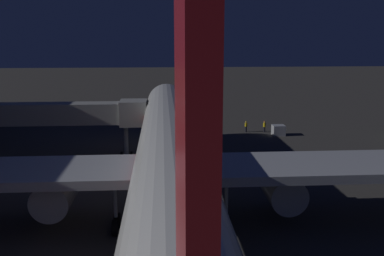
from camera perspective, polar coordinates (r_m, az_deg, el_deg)
ground_plane at (r=45.08m, az=-3.06°, el=-6.75°), size 320.00×320.00×0.00m
airliner_at_gate at (r=32.98m, az=-2.85°, el=-4.25°), size 54.18×61.06×19.08m
jet_bridge at (r=53.98m, az=-17.58°, el=1.80°), size 25.14×3.40×6.95m
baggage_container_near_belt at (r=65.38m, az=11.40°, el=-0.29°), size 1.81×1.65×1.53m
ground_crew_near_nose_gear at (r=67.16m, az=9.59°, el=0.27°), size 0.40×0.40×1.73m
ground_crew_by_tug at (r=66.74m, az=7.18°, el=0.28°), size 0.40×0.40×1.73m
traffic_cone_nose_port at (r=63.07m, az=-1.35°, el=-0.96°), size 0.36×0.36×0.55m
traffic_cone_nose_starboard at (r=63.03m, az=-5.35°, el=-1.02°), size 0.36×0.36×0.55m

